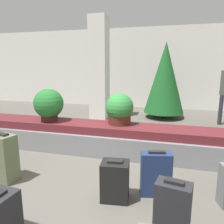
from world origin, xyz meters
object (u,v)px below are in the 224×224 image
Objects in this scene: suitcase_5 at (172,214)px; pillar at (99,69)px; suitcase_7 at (156,174)px; potted_plant_1 at (49,105)px; decorated_tree at (165,78)px; suitcase_3 at (115,181)px; suitcase_6 at (5,158)px; potted_plant_0 at (120,109)px.

pillar is at bearing 126.39° from suitcase_5.
potted_plant_1 reaches higher than suitcase_7.
decorated_tree is (2.03, 0.58, -0.29)m from pillar.
pillar is 6.01× the size of suitcase_3.
suitcase_5 is 0.27× the size of decorated_tree.
suitcase_7 is 2.64m from potted_plant_1.
potted_plant_1 is 4.07m from decorated_tree.
suitcase_7 reaches higher than suitcase_3.
pillar is 2.92m from potted_plant_1.
pillar is 5.23× the size of suitcase_7.
decorated_tree is (2.10, 4.84, 0.96)m from suitcase_6.
suitcase_6 is (-0.06, -4.25, -1.25)m from pillar.
potted_plant_1 reaches higher than suitcase_6.
pillar is 2.13m from decorated_tree.
potted_plant_1 reaches higher than suitcase_3.
suitcase_3 is (1.61, -4.28, -1.35)m from pillar.
decorated_tree is at bearing 16.00° from pillar.
decorated_tree is (0.42, 4.87, 1.06)m from suitcase_3.
suitcase_6 is 1.21× the size of potted_plant_0.
suitcase_3 is 0.22× the size of decorated_tree.
potted_plant_0 is 0.90× the size of potted_plant_1.
potted_plant_0 is (1.29, -2.68, -0.75)m from pillar.
suitcase_5 is (0.69, -0.56, 0.06)m from suitcase_3.
suitcase_5 is 5.53m from decorated_tree.
suitcase_5 is 1.08× the size of suitcase_7.
pillar is at bearing 101.74° from suitcase_6.
potted_plant_0 is at bearing -102.78° from decorated_tree.
potted_plant_0 is at bearing 108.51° from suitcase_7.
potted_plant_0 is at bearing 61.90° from suitcase_6.
potted_plant_0 reaches higher than suitcase_3.
decorated_tree reaches higher than suitcase_6.
suitcase_3 is 0.88× the size of potted_plant_0.
suitcase_5 is at bearing -39.33° from potted_plant_1.
suitcase_7 is 0.92× the size of potted_plant_1.
potted_plant_1 reaches higher than potted_plant_0.
potted_plant_1 is 0.27× the size of decorated_tree.
pillar reaches higher than suitcase_5.
potted_plant_0 is at bearing -64.20° from pillar.
pillar is 5.29× the size of potted_plant_0.
suitcase_5 is 3.24m from potted_plant_1.
suitcase_6 is at bearing -86.29° from potted_plant_1.
suitcase_6 is 5.36m from decorated_tree.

